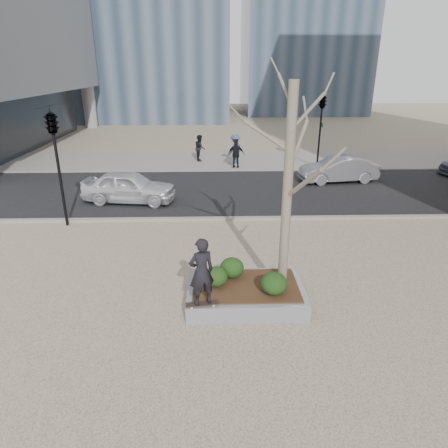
{
  "coord_description": "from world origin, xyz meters",
  "views": [
    {
      "loc": [
        0.19,
        -8.99,
        5.75
      ],
      "look_at": [
        0.5,
        2.0,
        1.4
      ],
      "focal_mm": 32.0,
      "sensor_mm": 36.0,
      "label": 1
    }
  ],
  "objects_px": {
    "planter": "(245,294)",
    "skateboard": "(202,304)",
    "skateboarder": "(201,272)",
    "police_car": "(129,187)"
  },
  "relations": [
    {
      "from": "planter",
      "to": "skateboard",
      "type": "bearing_deg",
      "value": -141.34
    },
    {
      "from": "planter",
      "to": "skateboard",
      "type": "distance_m",
      "value": 1.43
    },
    {
      "from": "skateboarder",
      "to": "police_car",
      "type": "bearing_deg",
      "value": -92.75
    },
    {
      "from": "skateboarder",
      "to": "police_car",
      "type": "xyz_separation_m",
      "value": [
        -3.49,
        9.26,
        -0.64
      ]
    },
    {
      "from": "planter",
      "to": "police_car",
      "type": "relative_size",
      "value": 0.72
    },
    {
      "from": "skateboard",
      "to": "police_car",
      "type": "relative_size",
      "value": 0.19
    },
    {
      "from": "planter",
      "to": "skateboarder",
      "type": "xyz_separation_m",
      "value": [
        -1.1,
        -0.88,
        1.14
      ]
    },
    {
      "from": "planter",
      "to": "skateboarder",
      "type": "bearing_deg",
      "value": -141.34
    },
    {
      "from": "planter",
      "to": "police_car",
      "type": "distance_m",
      "value": 9.56
    },
    {
      "from": "planter",
      "to": "skateboarder",
      "type": "height_order",
      "value": "skateboarder"
    }
  ]
}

